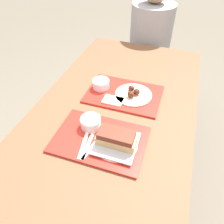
{
  "coord_description": "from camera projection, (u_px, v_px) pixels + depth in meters",
  "views": [
    {
      "loc": [
        0.28,
        -0.79,
        1.58
      ],
      "look_at": [
        0.01,
        0.02,
        0.8
      ],
      "focal_mm": 35.0,
      "sensor_mm": 36.0,
      "label": 1
    }
  ],
  "objects": [
    {
      "name": "tray_far",
      "position": [
        124.0,
        94.0,
        1.32
      ],
      "size": [
        0.44,
        0.3,
        0.01
      ],
      "color": "red",
      "rests_on": "picnic_table"
    },
    {
      "name": "plastic_knife_near",
      "position": [
        92.0,
        147.0,
        1.01
      ],
      "size": [
        0.05,
        0.17,
        0.0
      ],
      "color": "white",
      "rests_on": "tray_near"
    },
    {
      "name": "condiment_packet",
      "position": [
        103.0,
        128.0,
        1.1
      ],
      "size": [
        0.04,
        0.03,
        0.01
      ],
      "color": "#A59E93",
      "rests_on": "tray_near"
    },
    {
      "name": "ground_plane",
      "position": [
        110.0,
        190.0,
        1.69
      ],
      "size": [
        12.0,
        12.0,
        0.0
      ],
      "primitive_type": "plane",
      "color": "#706656"
    },
    {
      "name": "brisket_sandwich_plate",
      "position": [
        116.0,
        140.0,
        1.0
      ],
      "size": [
        0.2,
        0.2,
        0.09
      ],
      "color": "beige",
      "rests_on": "tray_near"
    },
    {
      "name": "bowl_coleslaw_far",
      "position": [
        101.0,
        84.0,
        1.34
      ],
      "size": [
        0.1,
        0.1,
        0.05
      ],
      "color": "silver",
      "rests_on": "tray_far"
    },
    {
      "name": "napkin_far",
      "position": [
        113.0,
        100.0,
        1.26
      ],
      "size": [
        0.11,
        0.08,
        0.01
      ],
      "color": "white",
      "rests_on": "tray_far"
    },
    {
      "name": "plastic_fork_near",
      "position": [
        88.0,
        145.0,
        1.02
      ],
      "size": [
        0.03,
        0.17,
        0.0
      ],
      "color": "white",
      "rests_on": "tray_near"
    },
    {
      "name": "picnic_table",
      "position": [
        109.0,
        130.0,
        1.23
      ],
      "size": [
        0.89,
        1.88,
        0.76
      ],
      "color": "brown",
      "rests_on": "ground_plane"
    },
    {
      "name": "plastic_spoon_near",
      "position": [
        84.0,
        144.0,
        1.02
      ],
      "size": [
        0.04,
        0.17,
        0.0
      ],
      "color": "white",
      "rests_on": "tray_near"
    },
    {
      "name": "person_seated_across",
      "position": [
        151.0,
        31.0,
        1.96
      ],
      "size": [
        0.38,
        0.38,
        0.76
      ],
      "color": "#9E9EA3",
      "rests_on": "picnic_bench_far"
    },
    {
      "name": "bowl_coleslaw_near",
      "position": [
        91.0,
        122.0,
        1.09
      ],
      "size": [
        0.1,
        0.1,
        0.05
      ],
      "color": "silver",
      "rests_on": "tray_near"
    },
    {
      "name": "picnic_bench_far",
      "position": [
        146.0,
        69.0,
        2.23
      ],
      "size": [
        0.84,
        0.28,
        0.48
      ],
      "color": "brown",
      "rests_on": "ground_plane"
    },
    {
      "name": "wings_plate_far",
      "position": [
        133.0,
        94.0,
        1.3
      ],
      "size": [
        0.22,
        0.22,
        0.05
      ],
      "color": "beige",
      "rests_on": "tray_far"
    },
    {
      "name": "tray_near",
      "position": [
        100.0,
        139.0,
        1.06
      ],
      "size": [
        0.44,
        0.3,
        0.01
      ],
      "color": "red",
      "rests_on": "picnic_table"
    }
  ]
}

